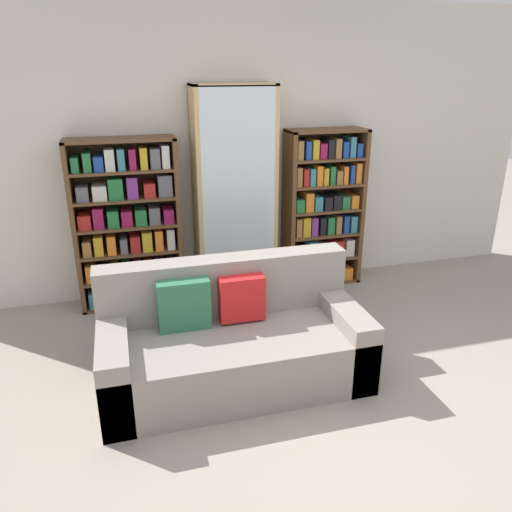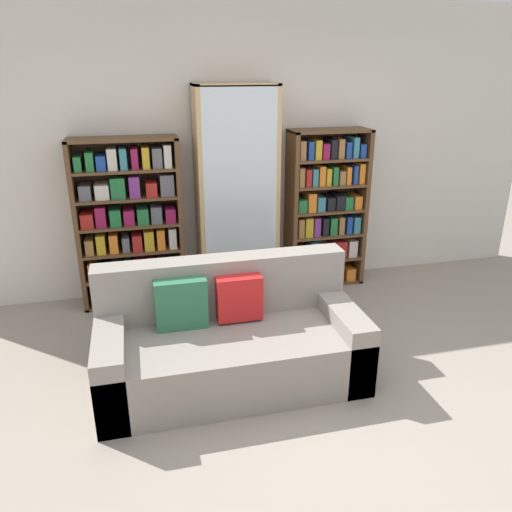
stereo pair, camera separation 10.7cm
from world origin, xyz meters
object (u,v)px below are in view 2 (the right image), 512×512
(display_cabinet, at_px, (237,195))
(wine_bottle, at_px, (284,299))
(couch, at_px, (229,342))
(bookshelf_right, at_px, (326,210))
(bookshelf_left, at_px, (131,225))

(display_cabinet, relative_size, wine_bottle, 5.80)
(couch, bearing_deg, bookshelf_right, 49.10)
(couch, distance_m, wine_bottle, 1.11)
(bookshelf_left, bearing_deg, display_cabinet, -0.96)
(bookshelf_right, bearing_deg, wine_bottle, -134.82)
(couch, xyz_separation_m, wine_bottle, (0.67, 0.87, -0.15))
(couch, height_order, bookshelf_left, bookshelf_left)
(bookshelf_right, bearing_deg, display_cabinet, -178.98)
(display_cabinet, height_order, wine_bottle, display_cabinet)
(display_cabinet, bearing_deg, bookshelf_right, 1.02)
(couch, bearing_deg, wine_bottle, 52.13)
(bookshelf_left, xyz_separation_m, display_cabinet, (0.99, -0.02, 0.22))
(bookshelf_left, relative_size, bookshelf_right, 0.99)
(couch, bearing_deg, bookshelf_left, 113.03)
(display_cabinet, distance_m, wine_bottle, 1.08)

